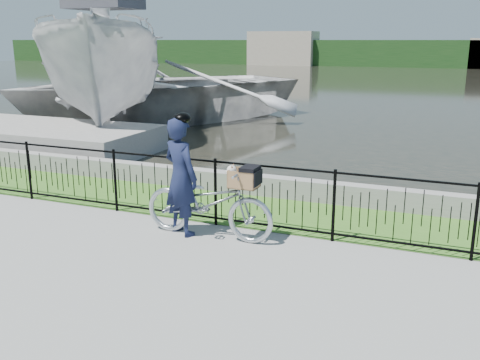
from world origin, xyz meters
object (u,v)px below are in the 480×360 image
at_px(boat_near, 108,72).
at_px(boat_far, 156,90).
at_px(bicycle_rig, 209,202).
at_px(cyclist, 181,175).

relative_size(boat_near, boat_far, 0.74).
relative_size(bicycle_rig, boat_near, 0.21).
relative_size(bicycle_rig, boat_far, 0.16).
bearing_deg(boat_near, bicycle_rig, -46.46).
bearing_deg(cyclist, boat_near, 131.55).
bearing_deg(boat_far, boat_near, -91.71).
distance_m(bicycle_rig, cyclist, 0.61).
xyz_separation_m(cyclist, boat_near, (-7.01, 7.91, 1.04)).
xyz_separation_m(boat_near, boat_far, (0.09, 2.88, -0.84)).
bearing_deg(bicycle_rig, boat_far, 124.51).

